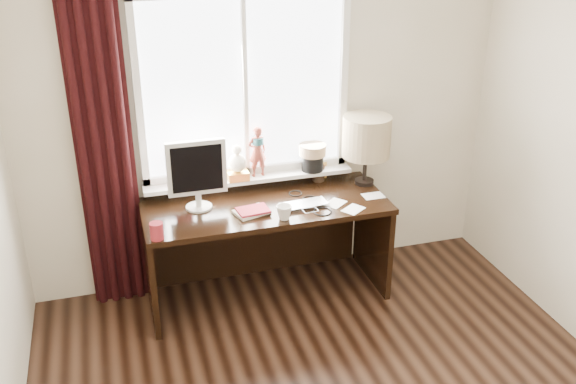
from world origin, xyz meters
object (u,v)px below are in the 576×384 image
object	(u,v)px
mug	(284,212)
red_cup	(157,231)
desk	(263,228)
table_lamp	(367,137)
monitor	(197,171)
laptop	(304,205)

from	to	relation	value
mug	red_cup	world-z (taller)	red_cup
desk	mug	bearing A→B (deg)	-80.80
desk	table_lamp	xyz separation A→B (m)	(0.79, 0.03, 0.61)
red_cup	monitor	xyz separation A→B (m)	(0.32, 0.36, 0.22)
red_cup	monitor	size ratio (longest dim) A/B	0.23
mug	monitor	bearing A→B (deg)	147.89
mug	monitor	size ratio (longest dim) A/B	0.21
red_cup	monitor	world-z (taller)	monitor
laptop	red_cup	distance (m)	1.04
red_cup	mug	bearing A→B (deg)	2.59
mug	laptop	bearing A→B (deg)	37.79
desk	table_lamp	size ratio (longest dim) A/B	3.27
table_lamp	monitor	bearing A→B (deg)	-176.97
red_cup	table_lamp	world-z (taller)	table_lamp
laptop	monitor	size ratio (longest dim) A/B	0.67
red_cup	monitor	distance (m)	0.53
laptop	desk	size ratio (longest dim) A/B	0.19
laptop	desk	world-z (taller)	laptop
laptop	red_cup	bearing A→B (deg)	-174.66
mug	desk	xyz separation A→B (m)	(-0.06, 0.36, -0.30)
mug	desk	size ratio (longest dim) A/B	0.06
mug	red_cup	bearing A→B (deg)	-177.41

